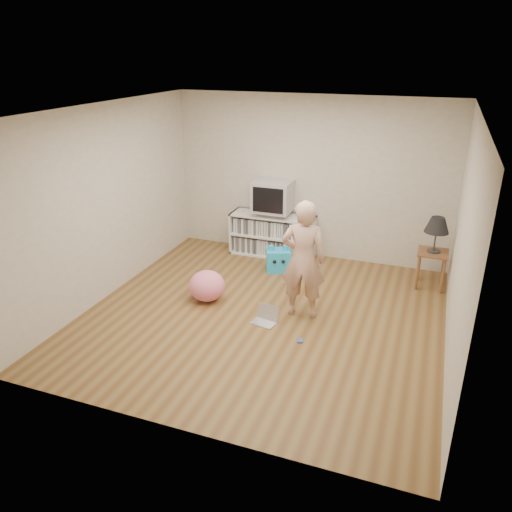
{
  "coord_description": "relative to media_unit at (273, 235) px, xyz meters",
  "views": [
    {
      "loc": [
        1.89,
        -5.39,
        3.24
      ],
      "look_at": [
        -0.24,
        0.4,
        0.65
      ],
      "focal_mm": 35.0,
      "sensor_mm": 36.0,
      "label": 1
    }
  ],
  "objects": [
    {
      "name": "walls",
      "position": [
        0.55,
        -2.04,
        0.95
      ],
      "size": [
        4.52,
        4.52,
        2.6
      ],
      "color": "#BCB5A5",
      "rests_on": "ground"
    },
    {
      "name": "plush_pink",
      "position": [
        -0.33,
        -1.88,
        -0.14
      ],
      "size": [
        0.6,
        0.6,
        0.42
      ],
      "primitive_type": "ellipsoid",
      "rotation": [
        0.0,
        0.0,
        0.23
      ],
      "color": "pink",
      "rests_on": "ground"
    },
    {
      "name": "dvd_deck",
      "position": [
        0.0,
        -0.02,
        0.39
      ],
      "size": [
        0.45,
        0.35,
        0.07
      ],
      "primitive_type": "cube",
      "color": "gray",
      "rests_on": "media_unit"
    },
    {
      "name": "playing_cards",
      "position": [
        1.17,
        -2.47,
        -0.34
      ],
      "size": [
        0.09,
        0.11,
        0.02
      ],
      "primitive_type": "cube",
      "rotation": [
        0.0,
        0.0,
        0.34
      ],
      "color": "#3F56AA",
      "rests_on": "ground"
    },
    {
      "name": "side_table",
      "position": [
        2.54,
        -0.39,
        0.07
      ],
      "size": [
        0.42,
        0.42,
        0.55
      ],
      "color": "brown",
      "rests_on": "ground"
    },
    {
      "name": "person",
      "position": [
        1.0,
        -1.83,
        0.43
      ],
      "size": [
        0.61,
        0.44,
        1.55
      ],
      "primitive_type": "imported",
      "rotation": [
        0.0,
        0.0,
        3.26
      ],
      "color": "#D7A893",
      "rests_on": "ground"
    },
    {
      "name": "laptop",
      "position": [
        0.63,
        -2.17,
        -0.29
      ],
      "size": [
        0.34,
        0.29,
        0.21
      ],
      "rotation": [
        0.0,
        0.0,
        -0.19
      ],
      "color": "silver",
      "rests_on": "ground"
    },
    {
      "name": "plush_blue",
      "position": [
        0.29,
        -0.6,
        -0.17
      ],
      "size": [
        0.44,
        0.4,
        0.42
      ],
      "rotation": [
        0.0,
        0.0,
        0.38
      ],
      "color": "#1FADFB",
      "rests_on": "ground"
    },
    {
      "name": "media_unit",
      "position": [
        0.0,
        0.0,
        0.0
      ],
      "size": [
        1.4,
        0.45,
        0.7
      ],
      "color": "white",
      "rests_on": "ground"
    },
    {
      "name": "ceiling",
      "position": [
        0.55,
        -2.04,
        2.25
      ],
      "size": [
        4.5,
        4.5,
        0.01
      ],
      "primitive_type": "cube",
      "color": "white",
      "rests_on": "walls"
    },
    {
      "name": "table_lamp",
      "position": [
        2.54,
        -0.39,
        0.59
      ],
      "size": [
        0.34,
        0.34,
        0.52
      ],
      "color": "#333333",
      "rests_on": "side_table"
    },
    {
      "name": "crt_tv",
      "position": [
        0.0,
        -0.02,
        0.67
      ],
      "size": [
        0.6,
        0.53,
        0.5
      ],
      "color": "#AAAAB0",
      "rests_on": "dvd_deck"
    },
    {
      "name": "ground",
      "position": [
        0.55,
        -2.04,
        -0.35
      ],
      "size": [
        4.5,
        4.5,
        0.0
      ],
      "primitive_type": "plane",
      "color": "brown",
      "rests_on": "ground"
    }
  ]
}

